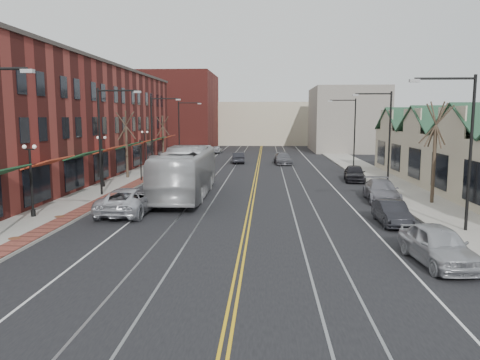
# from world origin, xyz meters

# --- Properties ---
(ground) EXTENTS (160.00, 160.00, 0.00)m
(ground) POSITION_xyz_m (0.00, 0.00, 0.00)
(ground) COLOR black
(ground) RESTS_ON ground
(sidewalk_left) EXTENTS (4.00, 120.00, 0.15)m
(sidewalk_left) POSITION_xyz_m (-12.00, 20.00, 0.07)
(sidewalk_left) COLOR gray
(sidewalk_left) RESTS_ON ground
(sidewalk_right) EXTENTS (4.00, 120.00, 0.15)m
(sidewalk_right) POSITION_xyz_m (12.00, 20.00, 0.07)
(sidewalk_right) COLOR gray
(sidewalk_right) RESTS_ON ground
(building_left) EXTENTS (10.00, 50.00, 11.00)m
(building_left) POSITION_xyz_m (-19.00, 27.00, 5.50)
(building_left) COLOR maroon
(building_left) RESTS_ON ground
(building_right) EXTENTS (8.00, 36.00, 4.60)m
(building_right) POSITION_xyz_m (18.00, 20.00, 2.30)
(building_right) COLOR #B6AD8C
(building_right) RESTS_ON ground
(backdrop_left) EXTENTS (14.00, 18.00, 14.00)m
(backdrop_left) POSITION_xyz_m (-16.00, 70.00, 7.00)
(backdrop_left) COLOR maroon
(backdrop_left) RESTS_ON ground
(backdrop_mid) EXTENTS (22.00, 14.00, 9.00)m
(backdrop_mid) POSITION_xyz_m (0.00, 85.00, 4.50)
(backdrop_mid) COLOR #B6AD8C
(backdrop_mid) RESTS_ON ground
(backdrop_right) EXTENTS (12.00, 16.00, 11.00)m
(backdrop_right) POSITION_xyz_m (15.00, 65.00, 5.50)
(backdrop_right) COLOR slate
(backdrop_right) RESTS_ON ground
(streetlight_l_1) EXTENTS (3.33, 0.25, 8.00)m
(streetlight_l_1) POSITION_xyz_m (-11.05, 16.00, 5.03)
(streetlight_l_1) COLOR black
(streetlight_l_1) RESTS_ON sidewalk_left
(streetlight_l_2) EXTENTS (3.33, 0.25, 8.00)m
(streetlight_l_2) POSITION_xyz_m (-11.05, 32.00, 5.03)
(streetlight_l_2) COLOR black
(streetlight_l_2) RESTS_ON sidewalk_left
(streetlight_l_3) EXTENTS (3.33, 0.25, 8.00)m
(streetlight_l_3) POSITION_xyz_m (-11.05, 48.00, 5.03)
(streetlight_l_3) COLOR black
(streetlight_l_3) RESTS_ON sidewalk_left
(streetlight_r_0) EXTENTS (3.33, 0.25, 8.00)m
(streetlight_r_0) POSITION_xyz_m (11.05, 6.00, 5.03)
(streetlight_r_0) COLOR black
(streetlight_r_0) RESTS_ON sidewalk_right
(streetlight_r_1) EXTENTS (3.33, 0.25, 8.00)m
(streetlight_r_1) POSITION_xyz_m (11.05, 22.00, 5.03)
(streetlight_r_1) COLOR black
(streetlight_r_1) RESTS_ON sidewalk_right
(streetlight_r_2) EXTENTS (3.33, 0.25, 8.00)m
(streetlight_r_2) POSITION_xyz_m (11.05, 38.00, 5.03)
(streetlight_r_2) COLOR black
(streetlight_r_2) RESTS_ON sidewalk_right
(lamppost_l_1) EXTENTS (0.84, 0.28, 4.27)m
(lamppost_l_1) POSITION_xyz_m (-12.80, 8.00, 2.20)
(lamppost_l_1) COLOR black
(lamppost_l_1) RESTS_ON sidewalk_left
(lamppost_l_2) EXTENTS (0.84, 0.28, 4.27)m
(lamppost_l_2) POSITION_xyz_m (-12.80, 20.00, 2.20)
(lamppost_l_2) COLOR black
(lamppost_l_2) RESTS_ON sidewalk_left
(lamppost_l_3) EXTENTS (0.84, 0.28, 4.27)m
(lamppost_l_3) POSITION_xyz_m (-12.80, 34.00, 2.20)
(lamppost_l_3) COLOR black
(lamppost_l_3) RESTS_ON sidewalk_left
(tree_left_near) EXTENTS (1.78, 1.37, 6.48)m
(tree_left_near) POSITION_xyz_m (-12.50, 26.00, 3.51)
(tree_left_near) COLOR #382B21
(tree_left_near) RESTS_ON sidewalk_left
(tree_left_far) EXTENTS (1.66, 1.28, 6.02)m
(tree_left_far) POSITION_xyz_m (-12.50, 42.00, 3.28)
(tree_left_far) COLOR #382B21
(tree_left_far) RESTS_ON sidewalk_left
(tree_right_mid) EXTENTS (1.90, 1.46, 6.93)m
(tree_right_mid) POSITION_xyz_m (12.50, 14.00, 3.75)
(tree_right_mid) COLOR #382B21
(tree_right_mid) RESTS_ON sidewalk_right
(manhole_mid) EXTENTS (0.60, 0.60, 0.02)m
(manhole_mid) POSITION_xyz_m (-11.20, 3.00, 0.16)
(manhole_mid) COLOR #592D19
(manhole_mid) RESTS_ON sidewalk_left
(manhole_far) EXTENTS (0.60, 0.60, 0.02)m
(manhole_far) POSITION_xyz_m (-11.20, 8.00, 0.16)
(manhole_far) COLOR #592D19
(manhole_far) RESTS_ON sidewalk_left
(traffic_signal) EXTENTS (0.18, 0.15, 3.80)m
(traffic_signal) POSITION_xyz_m (-10.60, 24.00, 2.35)
(traffic_signal) COLOR black
(traffic_signal) RESTS_ON sidewalk_left
(transit_bus) EXTENTS (3.36, 13.50, 3.75)m
(transit_bus) POSITION_xyz_m (-5.00, 15.99, 1.87)
(transit_bus) COLOR #B4B4B6
(transit_bus) RESTS_ON ground
(parked_suv) EXTENTS (2.94, 6.08, 1.67)m
(parked_suv) POSITION_xyz_m (-7.50, 9.74, 0.83)
(parked_suv) COLOR silver
(parked_suv) RESTS_ON ground
(parked_car_a) EXTENTS (2.38, 4.94, 1.63)m
(parked_car_a) POSITION_xyz_m (8.14, 0.57, 0.81)
(parked_car_a) COLOR #A6A7AD
(parked_car_a) RESTS_ON ground
(parked_car_b) EXTENTS (1.43, 4.05, 1.33)m
(parked_car_b) POSITION_xyz_m (8.13, 7.69, 0.67)
(parked_car_b) COLOR black
(parked_car_b) RESTS_ON ground
(parked_car_c) EXTENTS (2.50, 5.43, 1.54)m
(parked_car_c) POSITION_xyz_m (9.30, 15.05, 0.77)
(parked_car_c) COLOR slate
(parked_car_c) RESTS_ON ground
(parked_car_d) EXTENTS (2.32, 4.72, 1.55)m
(parked_car_d) POSITION_xyz_m (9.30, 25.47, 0.78)
(parked_car_d) COLOR black
(parked_car_d) RESTS_ON ground
(distant_car_left) EXTENTS (1.89, 4.44, 1.42)m
(distant_car_left) POSITION_xyz_m (-2.66, 42.18, 0.71)
(distant_car_left) COLOR black
(distant_car_left) RESTS_ON ground
(distant_car_right) EXTENTS (2.44, 5.18, 1.46)m
(distant_car_right) POSITION_xyz_m (3.12, 40.98, 0.73)
(distant_car_right) COLOR #58595F
(distant_car_right) RESTS_ON ground
(distant_car_far) EXTENTS (1.75, 3.90, 1.30)m
(distant_car_far) POSITION_xyz_m (-7.16, 58.29, 0.65)
(distant_car_far) COLOR #A0A2A7
(distant_car_far) RESTS_ON ground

